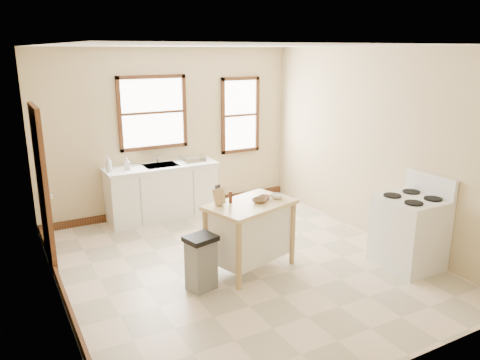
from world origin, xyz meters
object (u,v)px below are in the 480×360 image
Objects in this scene: knife_block at (219,197)px; bowl_c at (277,196)px; soap_bottle_a at (109,164)px; kitchen_island at (250,236)px; soap_bottle_b at (127,164)px; bowl_a at (259,201)px; gas_stove at (410,222)px; pepper_grinder at (230,197)px; trash_bin at (201,263)px; dish_rack at (193,159)px; bowl_b at (264,198)px.

knife_block is 1.19× the size of bowl_c.
soap_bottle_a is 0.22× the size of kitchen_island.
soap_bottle_b is 1.09× the size of bowl_c.
gas_stove reaches higher than bowl_a.
knife_block is 1.33× the size of pepper_grinder.
soap_bottle_a is 4.48m from gas_stove.
bowl_c is 1.33m from trash_bin.
dish_rack is 0.37× the size of kitchen_island.
soap_bottle_a is 1.64× the size of pepper_grinder.
gas_stove reaches higher than bowl_b.
knife_block is 2.49m from gas_stove.
dish_rack is 0.34× the size of gas_stove.
bowl_c reaches higher than kitchen_island.
soap_bottle_a reaches higher than bowl_b.
dish_rack reaches higher than kitchen_island.
dish_rack reaches higher than bowl_c.
dish_rack is at bearing 116.83° from gas_stove.
bowl_a is 0.15× the size of gas_stove.
gas_stove reaches higher than trash_bin.
gas_stove reaches higher than soap_bottle_b.
dish_rack reaches higher than trash_bin.
soap_bottle_a is at bearing 118.98° from bowl_a.
soap_bottle_a is 1.53× the size of bowl_b.
pepper_grinder is at bearing -84.58° from dish_rack.
soap_bottle_b is at bearing 116.60° from bowl_b.
soap_bottle_b is 0.17× the size of kitchen_island.
pepper_grinder reaches higher than kitchen_island.
soap_bottle_a is 1.41m from dish_rack.
gas_stove is (1.74, -0.90, -0.31)m from bowl_a.
knife_block is at bearing 146.12° from kitchen_island.
trash_bin is (0.41, -2.53, -0.71)m from soap_bottle_a.
gas_stove is at bearing -32.54° from bowl_c.
knife_block is 0.16m from pepper_grinder.
dish_rack is at bearing 50.62° from knife_block.
soap_bottle_b is 0.27× the size of trash_bin.
pepper_grinder reaches higher than dish_rack.
knife_block is 1.07× the size of bowl_a.
kitchen_island is 0.91× the size of gas_stove.
bowl_a is at bearing 152.72° from gas_stove.
soap_bottle_b is 1.11m from dish_rack.
bowl_c is at bearing -11.79° from pepper_grinder.
kitchen_island is at bearing -78.78° from dish_rack.
soap_bottle_b is at bearing 130.16° from gas_stove.
soap_bottle_a reaches higher than soap_bottle_b.
bowl_b is (1.44, -2.28, -0.13)m from soap_bottle_a.
kitchen_island reaches higher than trash_bin.
pepper_grinder is (0.16, 0.00, -0.03)m from knife_block.
dish_rack is 2.77m from trash_bin.
gas_stove is at bearing -29.29° from trash_bin.
bowl_b reaches higher than trash_bin.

